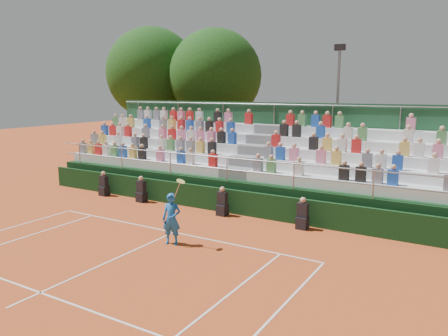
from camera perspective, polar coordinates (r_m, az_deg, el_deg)
The scene contains 8 objects.
ground at distance 15.81m, azimuth -6.57°, elevation -8.36°, with size 90.00×90.00×0.00m, color #C34D20.
courtside_wall at distance 18.21m, azimuth -0.48°, elevation -4.17°, with size 20.00×0.15×1.00m, color black.
line_officials at distance 18.67m, azimuth -5.18°, elevation -3.93°, with size 10.45×0.40×1.19m.
grandstand at distance 20.86m, azimuth 4.08°, elevation -0.69°, with size 20.00×5.20×4.40m.
tennis_player at distance 14.43m, azimuth -6.86°, elevation -6.61°, with size 0.89×0.57×2.22m.
tree_west at distance 32.79m, azimuth -9.37°, elevation 12.10°, with size 6.57×6.57×9.51m.
tree_east at distance 30.17m, azimuth -1.15°, elevation 11.95°, with size 6.26×6.26×9.11m.
floodlight_mast at distance 26.45m, azimuth 14.62°, elevation 8.62°, with size 0.60×0.25×7.59m.
Camera 1 is at (9.16, -11.89, 4.99)m, focal length 35.00 mm.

